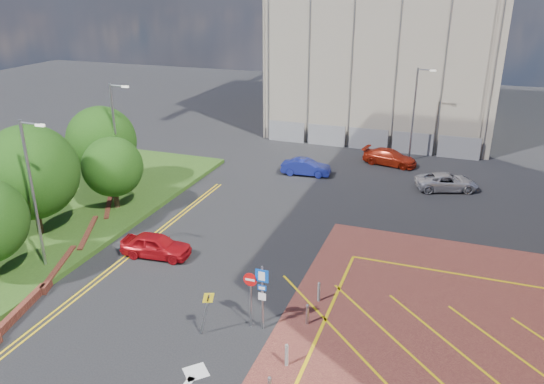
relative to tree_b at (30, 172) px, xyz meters
The scene contains 18 objects.
ground 16.83m from the tree_b, 17.88° to the right, with size 140.00×140.00×0.00m, color black.
grass_bed 4.89m from the tree_b, 158.20° to the left, with size 14.00×32.00×0.30m, color #2B4C18.
retaining_wall 6.24m from the tree_b, 39.04° to the right, with size 6.06×20.33×0.40m.
tree_b is the anchor object (origin of this frame).
tree_c 5.49m from the tree_b, 68.20° to the left, with size 4.00×4.00×4.90m.
tree_d 8.07m from the tree_b, 97.13° to the left, with size 5.00×5.00×6.08m.
lamp_left_near 4.32m from the tree_b, 44.25° to the right, with size 1.53×0.16×8.00m.
lamp_left_far 7.10m from the tree_b, 81.23° to the left, with size 1.53×0.16×8.00m.
lamp_back 30.21m from the tree_b, 49.59° to the left, with size 1.53×0.16×8.00m.
sign_cluster 16.46m from the tree_b, 14.26° to the right, with size 1.17×0.12×3.20m.
warning_sign 15.14m from the tree_b, 20.93° to the right, with size 0.74×0.41×2.25m.
bollard_row 19.38m from the tree_b, 20.53° to the right, with size 0.14×11.14×0.90m.
construction_building 38.87m from the tree_b, 66.11° to the left, with size 21.20×19.20×22.00m, color gray.
construction_fence 30.13m from the tree_b, 56.58° to the left, with size 21.60×0.06×2.00m, color gray.
car_red_left 8.68m from the tree_b, ahead, with size 1.61×4.00×1.36m, color #B60F17.
car_blue_back 20.65m from the tree_b, 53.69° to the left, with size 1.38×3.95×1.30m, color navy.
car_red_back 28.11m from the tree_b, 49.67° to the left, with size 1.87×4.59×1.33m, color #AB220E.
car_silver_back 28.60m from the tree_b, 36.13° to the left, with size 2.12×4.59×1.28m, color silver.
Camera 1 is at (7.66, -17.63, 14.57)m, focal length 35.00 mm.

